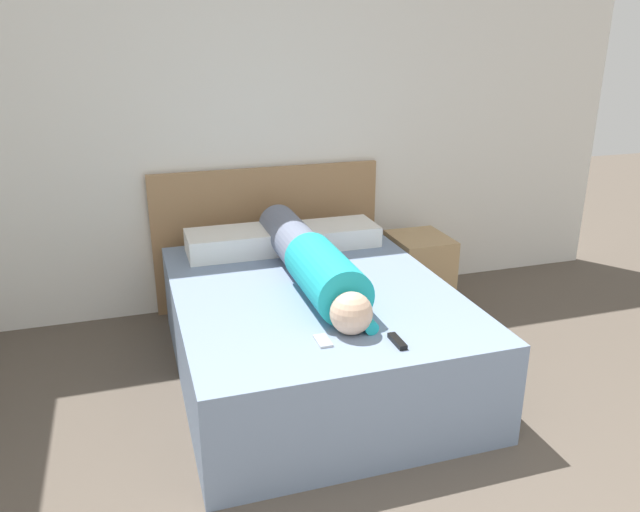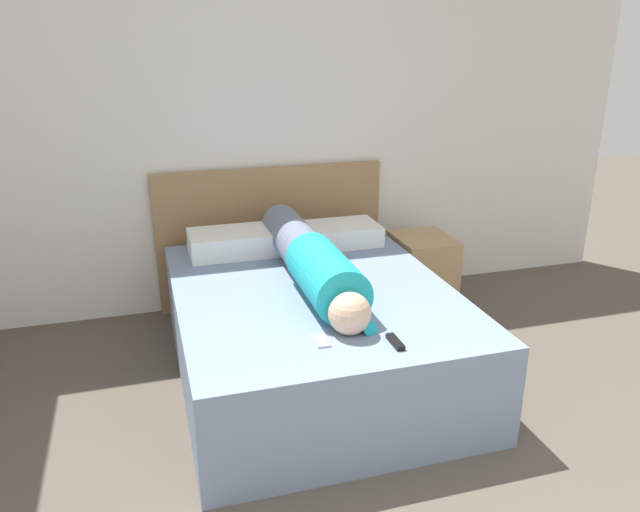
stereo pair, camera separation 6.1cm
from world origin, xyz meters
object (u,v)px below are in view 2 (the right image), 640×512
(nightstand, at_px, (422,271))
(pillow_near_headboard, at_px, (237,242))
(person_lying, at_px, (312,261))
(bed, at_px, (313,331))
(tv_remote, at_px, (395,342))
(pillow_second, at_px, (335,234))
(cell_phone, at_px, (321,341))

(nightstand, xyz_separation_m, pillow_near_headboard, (-1.39, -0.02, 0.37))
(person_lying, bearing_deg, pillow_near_headboard, 117.47)
(pillow_near_headboard, bearing_deg, bed, -66.14)
(tv_remote, bearing_deg, person_lying, 101.47)
(pillow_near_headboard, xyz_separation_m, pillow_second, (0.69, 0.00, -0.01))
(person_lying, height_order, pillow_near_headboard, person_lying)
(cell_phone, bearing_deg, person_lying, 77.41)
(nightstand, bearing_deg, pillow_second, -178.73)
(nightstand, height_order, pillow_near_headboard, pillow_near_headboard)
(person_lying, distance_m, tv_remote, 0.88)
(bed, bearing_deg, tv_remote, -76.20)
(nightstand, xyz_separation_m, cell_phone, (-1.21, -1.40, 0.30))
(bed, distance_m, nightstand, 1.30)
(pillow_second, bearing_deg, cell_phone, -110.44)
(person_lying, height_order, cell_phone, person_lying)
(person_lying, distance_m, pillow_second, 0.75)
(nightstand, distance_m, pillow_second, 0.78)
(pillow_near_headboard, height_order, pillow_second, pillow_near_headboard)
(nightstand, height_order, cell_phone, cell_phone)
(nightstand, relative_size, cell_phone, 4.16)
(pillow_near_headboard, height_order, cell_phone, pillow_near_headboard)
(bed, relative_size, person_lying, 1.22)
(pillow_near_headboard, height_order, tv_remote, pillow_near_headboard)
(bed, xyz_separation_m, person_lying, (0.02, 0.07, 0.42))
(bed, height_order, person_lying, person_lying)
(pillow_near_headboard, distance_m, cell_phone, 1.40)
(tv_remote, height_order, cell_phone, tv_remote)
(pillow_near_headboard, xyz_separation_m, tv_remote, (0.51, -1.51, -0.06))
(bed, height_order, nightstand, bed)
(nightstand, bearing_deg, person_lying, -147.31)
(nightstand, xyz_separation_m, person_lying, (-1.05, -0.67, 0.43))
(bed, xyz_separation_m, nightstand, (1.06, 0.75, -0.01))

